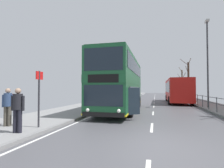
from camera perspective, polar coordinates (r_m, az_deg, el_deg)
ground at (r=6.03m, az=5.50°, el=-18.86°), size 15.80×140.00×0.20m
double_decker_bus_main at (r=14.11m, az=3.03°, el=0.18°), size 3.28×10.51×4.34m
background_bus_far_lane at (r=24.07m, az=21.09°, el=-1.91°), size 2.76×10.34×3.04m
pedestrian_railing_far_kerb at (r=18.97m, az=27.48°, el=-4.36°), size 0.05×28.59×1.08m
pedestrian_with_backpack at (r=9.07m, az=-31.53°, el=-5.70°), size 0.55×0.57×1.71m
pedestrian_companion at (r=7.51m, az=-29.16°, el=-6.89°), size 0.55×0.39×1.71m
bus_stop_sign_near at (r=8.15m, az=-23.36°, el=-2.55°), size 0.08×0.44×2.48m
street_lamp_far_side at (r=18.03m, az=29.49°, el=8.02°), size 0.28×0.60×8.06m
bare_tree_far_00 at (r=32.12m, az=24.34°, el=1.40°), size 1.85×1.57×7.10m
bare_tree_far_01 at (r=45.00m, az=22.51°, el=0.67°), size 1.70×2.42×7.15m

